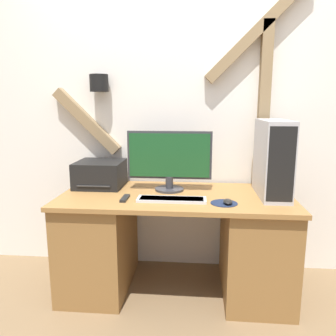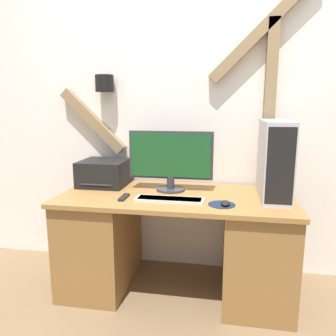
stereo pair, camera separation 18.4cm
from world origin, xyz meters
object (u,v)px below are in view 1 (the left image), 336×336
at_px(computer_tower, 273,159).
at_px(remote_control, 125,198).
at_px(monitor, 169,158).
at_px(printer, 100,174).
at_px(mouse, 228,202).
at_px(keyboard, 172,199).

relative_size(computer_tower, remote_control, 3.42).
relative_size(monitor, printer, 1.73).
height_order(monitor, remote_control, monitor).
bearing_deg(printer, remote_control, -51.74).
bearing_deg(mouse, printer, 157.73).
xyz_separation_m(mouse, remote_control, (-0.67, 0.05, -0.01)).
distance_m(printer, remote_control, 0.43).
bearing_deg(mouse, monitor, 141.64).
height_order(keyboard, computer_tower, computer_tower).
relative_size(monitor, computer_tower, 1.18).
bearing_deg(keyboard, printer, 149.53).
xyz_separation_m(monitor, remote_control, (-0.27, -0.26, -0.23)).
xyz_separation_m(mouse, printer, (-0.93, 0.38, 0.08)).
bearing_deg(printer, mouse, -22.27).
xyz_separation_m(monitor, mouse, (0.39, -0.31, -0.22)).
bearing_deg(keyboard, computer_tower, 15.70).
height_order(monitor, keyboard, monitor).
bearing_deg(mouse, keyboard, 172.99).
bearing_deg(computer_tower, monitor, 173.50).
distance_m(keyboard, printer, 0.67).
relative_size(monitor, remote_control, 4.02).
distance_m(monitor, remote_control, 0.44).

